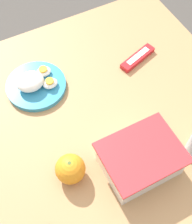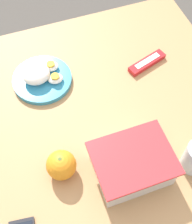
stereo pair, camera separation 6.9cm
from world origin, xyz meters
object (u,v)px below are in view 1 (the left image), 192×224
at_px(orange_fruit, 70,169).
at_px(rice_plate, 35,84).
at_px(candy_bar, 138,58).
at_px(food_container, 140,160).

distance_m(orange_fruit, rice_plate, 0.33).
xyz_separation_m(rice_plate, candy_bar, (-0.37, 0.05, -0.01)).
bearing_deg(candy_bar, orange_fruit, 35.69).
xyz_separation_m(food_container, candy_bar, (-0.21, -0.35, -0.03)).
height_order(orange_fruit, rice_plate, orange_fruit).
height_order(orange_fruit, candy_bar, orange_fruit).
bearing_deg(food_container, candy_bar, -121.14).
xyz_separation_m(food_container, rice_plate, (0.16, -0.40, -0.02)).
bearing_deg(orange_fruit, candy_bar, -144.31).
relative_size(rice_plate, candy_bar, 1.33).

